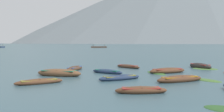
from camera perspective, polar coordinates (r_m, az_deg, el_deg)
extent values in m
plane|color=#385660|center=(1506.96, 0.95, 3.01)|extent=(6000.00, 6000.00, 0.00)
cone|color=#56665B|center=(1696.73, -12.69, 6.29)|extent=(793.08, 793.08, 198.10)
ellipsoid|color=navy|center=(22.85, -1.14, -3.73)|extent=(3.31, 2.69, 0.47)
cube|color=#197A56|center=(22.83, -1.14, -3.38)|extent=(2.38, 1.94, 0.05)
cube|color=navy|center=(22.82, -1.14, -3.26)|extent=(0.41, 0.53, 0.04)
ellipsoid|color=navy|center=(18.91, 1.84, -5.15)|extent=(3.65, 2.66, 0.47)
cube|color=olive|center=(18.89, 1.84, -4.73)|extent=(2.63, 1.92, 0.05)
cube|color=navy|center=(18.89, 1.84, -4.58)|extent=(0.41, 0.64, 0.04)
ellipsoid|color=brown|center=(23.77, 12.96, -3.43)|extent=(4.12, 2.74, 0.61)
cube|color=#B22D28|center=(23.75, 12.96, -2.99)|extent=(2.96, 1.98, 0.05)
cube|color=brown|center=(23.74, 12.96, -2.87)|extent=(0.41, 0.78, 0.04)
ellipsoid|color=#4C3323|center=(25.75, -8.82, -2.95)|extent=(1.77, 3.51, 0.53)
cube|color=#28519E|center=(25.74, -8.82, -2.60)|extent=(1.27, 2.53, 0.05)
cube|color=#4C3323|center=(25.73, -8.82, -2.49)|extent=(0.63, 0.24, 0.04)
ellipsoid|color=brown|center=(17.73, -16.81, -5.87)|extent=(3.32, 2.45, 0.45)
cube|color=olive|center=(17.71, -16.82, -5.44)|extent=(2.39, 1.76, 0.05)
cube|color=brown|center=(17.70, -16.82, -5.28)|extent=(0.36, 0.52, 0.04)
ellipsoid|color=brown|center=(21.56, -12.39, -3.98)|extent=(4.29, 2.30, 0.75)
cube|color=#197A56|center=(21.53, -12.40, -3.39)|extent=(3.09, 1.66, 0.05)
cube|color=brown|center=(21.53, -12.40, -3.25)|extent=(0.30, 0.90, 0.04)
ellipsoid|color=brown|center=(18.62, 15.70, -5.29)|extent=(4.03, 2.54, 0.59)
cube|color=orange|center=(18.59, 15.70, -4.75)|extent=(2.90, 1.83, 0.05)
cube|color=brown|center=(18.59, 15.71, -4.60)|extent=(0.35, 0.65, 0.04)
ellipsoid|color=#2D2826|center=(29.32, 20.10, -2.26)|extent=(2.22, 3.69, 0.71)
cube|color=#B22D28|center=(29.31, 20.11, -1.85)|extent=(1.60, 2.65, 0.05)
cube|color=#2D2826|center=(29.30, 20.11, -1.75)|extent=(0.79, 0.33, 0.04)
ellipsoid|color=#4C3323|center=(27.79, 3.81, -2.50)|extent=(3.02, 2.99, 0.48)
cube|color=#B22D28|center=(27.78, 3.81, -2.21)|extent=(2.17, 2.15, 0.05)
cube|color=#4C3323|center=(27.77, 3.82, -2.10)|extent=(0.48, 0.49, 0.04)
ellipsoid|color=brown|center=(14.05, 6.89, -8.07)|extent=(3.07, 1.09, 0.47)
cube|color=#B22D28|center=(14.02, 6.89, -7.50)|extent=(2.21, 0.79, 0.05)
cube|color=brown|center=(14.01, 6.89, -7.30)|extent=(0.12, 0.60, 0.04)
cylinder|color=#4C4742|center=(163.04, -24.36, 2.33)|extent=(0.10, 0.10, 1.80)
cylinder|color=#4C4742|center=(161.30, -24.97, 2.31)|extent=(0.10, 0.10, 1.80)
cube|color=#4C3323|center=(144.27, -3.12, 2.09)|extent=(9.50, 4.99, 0.90)
cylinder|color=#4C4742|center=(142.61, -4.41, 2.52)|extent=(0.10, 0.10, 1.80)
cylinder|color=#4C4742|center=(144.84, -4.54, 2.53)|extent=(0.10, 0.10, 1.80)
cylinder|color=#4C4742|center=(143.75, -1.69, 2.53)|extent=(0.10, 0.10, 1.80)
cylinder|color=#4C4742|center=(145.96, -1.86, 2.54)|extent=(0.10, 0.10, 1.80)
cube|color=beige|center=(144.24, -3.12, 2.89)|extent=(7.98, 4.19, 0.12)
ellipsoid|color=#477033|center=(28.52, 21.10, -2.85)|extent=(3.50, 3.44, 0.14)
ellipsoid|color=#38662D|center=(23.22, 10.37, -4.02)|extent=(2.03, 3.26, 0.14)
ellipsoid|color=#477033|center=(19.94, 21.40, -5.35)|extent=(2.29, 2.78, 0.14)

